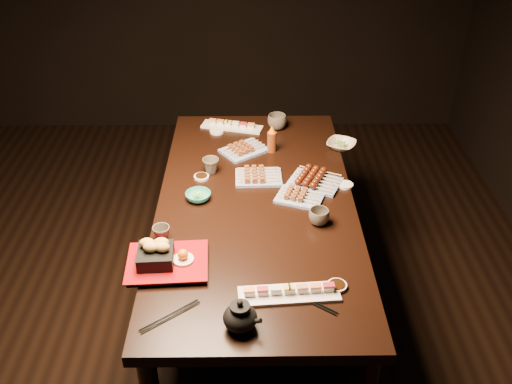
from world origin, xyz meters
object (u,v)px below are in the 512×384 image
yakitori_plate_center (259,174)px  condiment_bottle (272,139)px  yakitori_plate_right (300,194)px  yakitori_plate_left (244,147)px  edamame_bowl_green (198,196)px  teacup_far_right (277,122)px  teapot (240,315)px  tempura_tray (166,255)px  teacup_far_left (211,166)px  sushi_platter_near (289,291)px  sushi_platter_far (232,124)px  edamame_bowl_cream (341,145)px  dining_table (256,264)px  teacup_near_left (162,234)px  teacup_mid_right (319,217)px

yakitori_plate_center → condiment_bottle: 0.29m
yakitori_plate_center → yakitori_plate_right: 0.26m
yakitori_plate_left → edamame_bowl_green: 0.50m
teacup_far_right → teapot: size_ratio=0.76×
tempura_tray → teacup_far_right: tempura_tray is taller
teacup_far_left → teapot: bearing=-81.4°
sushi_platter_near → teacup_far_right: 1.35m
yakitori_plate_right → tempura_tray: size_ratio=0.66×
sushi_platter_far → yakitori_plate_right: bearing=129.2°
edamame_bowl_cream → sushi_platter_far: bearing=157.6°
condiment_bottle → edamame_bowl_green: bearing=-127.9°
yakitori_plate_right → yakitori_plate_left: yakitori_plate_left is taller
yakitori_plate_right → teacup_far_right: bearing=116.8°
edamame_bowl_green → yakitori_plate_right: bearing=0.1°
dining_table → sushi_platter_near: size_ratio=4.81×
sushi_platter_far → condiment_bottle: 0.35m
yakitori_plate_center → teacup_far_left: bearing=163.2°
edamame_bowl_green → tempura_tray: size_ratio=0.37×
teacup_near_left → teapot: 0.59m
sushi_platter_far → edamame_bowl_cream: sushi_platter_far is taller
sushi_platter_near → teacup_far_right: bearing=85.1°
yakitori_plate_center → yakitori_plate_right: bearing=-44.8°
yakitori_plate_right → edamame_bowl_green: size_ratio=1.77×
yakitori_plate_center → yakitori_plate_left: (-0.07, 0.27, 0.00)m
yakitori_plate_left → tempura_tray: (-0.29, -0.92, 0.03)m
dining_table → teapot: teapot is taller
sushi_platter_near → teacup_far_left: (-0.33, 0.88, 0.02)m
tempura_tray → teacup_far_right: 1.28m
teacup_far_right → teapot: (-0.19, -1.51, 0.02)m
sushi_platter_near → teapot: bearing=-143.5°
yakitori_plate_center → sushi_platter_far: bearing=103.1°
tempura_tray → teacup_mid_right: (0.62, 0.28, -0.02)m
tempura_tray → teapot: 0.43m
edamame_bowl_green → yakitori_plate_center: bearing=32.4°
yakitori_plate_center → yakitori_plate_right: yakitori_plate_center is taller
teacup_near_left → tempura_tray: bearing=-75.7°
sushi_platter_near → edamame_bowl_green: size_ratio=3.18×
teacup_far_left → teapot: teapot is taller
sushi_platter_far → yakitori_plate_center: bearing=119.3°
dining_table → teacup_far_right: size_ratio=16.91×
yakitori_plate_center → condiment_bottle: condiment_bottle is taller
edamame_bowl_cream → tempura_tray: tempura_tray is taller
yakitori_plate_center → teapot: bearing=-96.0°
dining_table → yakitori_plate_left: yakitori_plate_left is taller
dining_table → edamame_bowl_green: 0.48m
teacup_far_left → sushi_platter_far: bearing=79.3°
yakitori_plate_right → tempura_tray: 0.73m
yakitori_plate_left → edamame_bowl_cream: bearing=-32.3°
sushi_platter_near → teacup_mid_right: 0.47m
yakitori_plate_center → teapot: 0.97m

